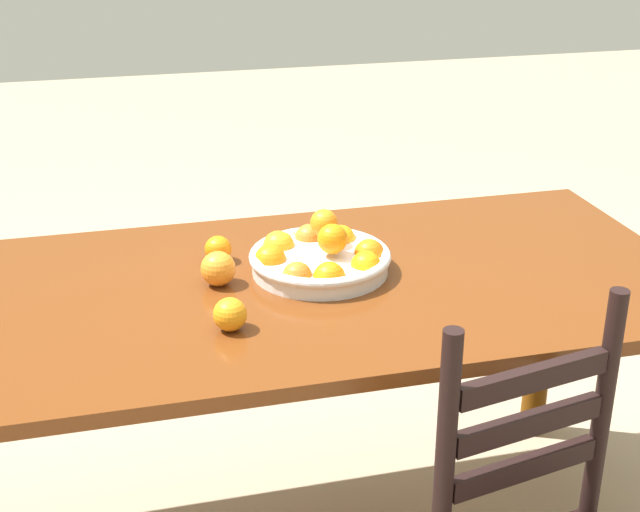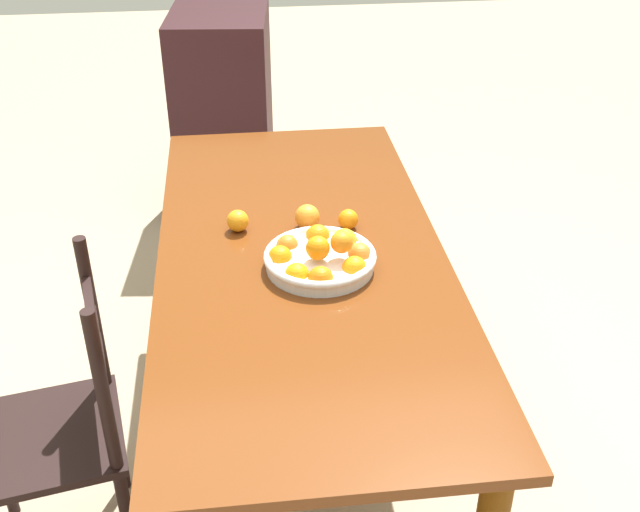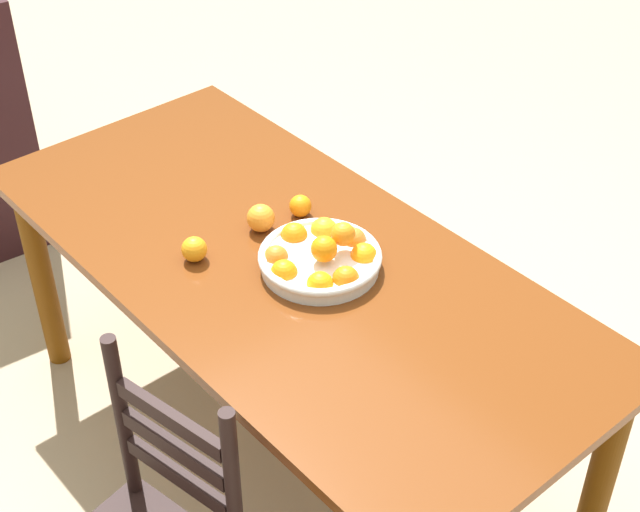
% 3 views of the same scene
% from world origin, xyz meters
% --- Properties ---
extents(ground_plane, '(12.00, 12.00, 0.00)m').
position_xyz_m(ground_plane, '(0.00, 0.00, 0.00)').
color(ground_plane, tan).
extents(dining_table, '(1.89, 0.87, 0.78)m').
position_xyz_m(dining_table, '(0.00, 0.00, 0.67)').
color(dining_table, '#5F2D10').
rests_on(dining_table, ground).
extents(chair_near_window, '(0.48, 0.48, 0.96)m').
position_xyz_m(chair_near_window, '(-0.35, 0.71, 0.46)').
color(chair_near_window, black).
rests_on(chair_near_window, ground).
extents(cabinet, '(0.66, 0.53, 1.04)m').
position_xyz_m(cabinet, '(1.82, 0.23, 0.52)').
color(cabinet, black).
rests_on(cabinet, ground).
extents(fruit_bowl, '(0.33, 0.33, 0.13)m').
position_xyz_m(fruit_bowl, '(-0.09, -0.05, 0.81)').
color(fruit_bowl, silver).
rests_on(fruit_bowl, dining_table).
extents(orange_loose_0, '(0.08, 0.08, 0.08)m').
position_xyz_m(orange_loose_0, '(0.15, -0.03, 0.82)').
color(orange_loose_0, orange).
rests_on(orange_loose_0, dining_table).
extents(orange_loose_1, '(0.06, 0.06, 0.06)m').
position_xyz_m(orange_loose_1, '(0.13, -0.16, 0.81)').
color(orange_loose_1, orange).
rests_on(orange_loose_1, dining_table).
extents(orange_loose_2, '(0.07, 0.07, 0.07)m').
position_xyz_m(orange_loose_2, '(0.16, 0.19, 0.81)').
color(orange_loose_2, orange).
rests_on(orange_loose_2, dining_table).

